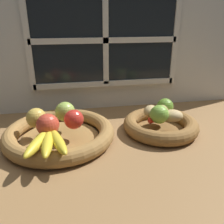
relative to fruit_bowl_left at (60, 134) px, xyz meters
The scene contains 16 objects.
ground_plane 21.51cm from the fruit_bowl_left, ahead, with size 140.00×90.00×3.00cm, color olive.
back_wall 44.87cm from the fruit_bowl_left, 55.09° to the left, with size 140.00×4.60×55.00cm.
fruit_bowl_left is the anchor object (origin of this frame).
fruit_bowl_right 37.18cm from the fruit_bowl_left, ahead, with size 27.93×27.93×5.23cm.
apple_golden_left 9.58cm from the fruit_bowl_left, behind, with size 6.75×6.75×6.75cm, color gold.
apple_green_back 8.21cm from the fruit_bowl_left, 62.84° to the left, with size 7.07×7.07×7.07cm, color #99B74C.
apple_red_right 8.33cm from the fruit_bowl_left, 24.55° to the right, with size 6.61×6.61×6.61cm, color red.
apple_red_front 9.18cm from the fruit_bowl_left, 117.42° to the right, with size 7.20×7.20×7.20cm, color #CC422D.
banana_bunch_front 13.71cm from the fruit_bowl_left, 102.01° to the right, with size 13.51×18.30×3.19cm.
potato_oblong 34.32cm from the fruit_bowl_left, ahead, with size 6.77×4.94×4.37cm, color tan.
potato_large 37.56cm from the fruit_bowl_left, ahead, with size 8.01×4.74×5.03cm, color #A38451.
potato_back 39.57cm from the fruit_bowl_left, ahead, with size 6.56×4.77×4.70cm, color #A38451.
potato_small 40.54cm from the fruit_bowl_left, ahead, with size 7.54×5.84×4.27cm, color tan.
lime_near 35.51cm from the fruit_bowl_left, ahead, with size 6.63×6.63×6.63cm, color #7AAD3D.
lime_far 40.56cm from the fruit_bowl_left, ahead, with size 6.38×6.38×6.38cm, color olive.
chili_pepper 37.85cm from the fruit_bowl_left, ahead, with size 2.21×2.21×12.87cm, color red.
Camera 1 is at (-16.75, -75.12, 39.99)cm, focal length 37.40 mm.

